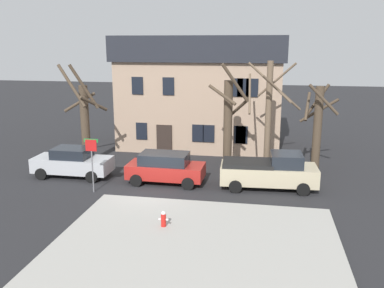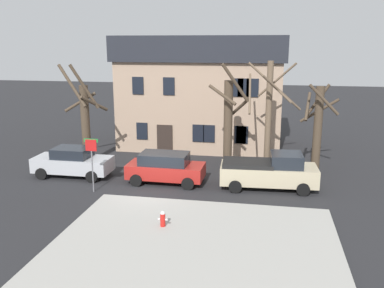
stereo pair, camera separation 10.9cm
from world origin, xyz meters
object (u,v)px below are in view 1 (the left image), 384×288
at_px(tree_bare_far, 268,113).
at_px(tree_bare_end, 317,126).
at_px(tree_bare_mid, 228,123).
at_px(fire_hydrant, 163,218).
at_px(street_sign_pole, 92,155).
at_px(tree_bare_near, 84,119).
at_px(car_silver_sedan, 73,162).
at_px(building_main, 202,91).
at_px(car_red_wagon, 165,167).
at_px(pickup_truck_beige, 269,171).

relative_size(tree_bare_far, tree_bare_end, 1.22).
height_order(tree_bare_mid, fire_hydrant, tree_bare_mid).
bearing_deg(street_sign_pole, tree_bare_near, 117.39).
distance_m(tree_bare_mid, car_silver_sedan, 9.46).
bearing_deg(tree_bare_mid, tree_bare_far, 1.03).
height_order(tree_bare_far, fire_hydrant, tree_bare_far).
height_order(building_main, car_red_wagon, building_main).
height_order(tree_bare_near, street_sign_pole, tree_bare_near).
height_order(car_silver_sedan, car_red_wagon, car_silver_sedan).
xyz_separation_m(car_red_wagon, fire_hydrant, (1.35, -5.88, -0.42)).
distance_m(tree_bare_mid, pickup_truck_beige, 4.06).
relative_size(car_red_wagon, fire_hydrant, 6.24).
relative_size(tree_bare_mid, tree_bare_end, 1.20).
distance_m(building_main, fire_hydrant, 15.67).
height_order(tree_bare_far, car_red_wagon, tree_bare_far).
bearing_deg(pickup_truck_beige, tree_bare_far, 94.08).
relative_size(tree_bare_far, street_sign_pole, 2.32).
bearing_deg(pickup_truck_beige, fire_hydrant, -126.17).
height_order(tree_bare_near, tree_bare_mid, tree_bare_mid).
xyz_separation_m(tree_bare_far, car_silver_sedan, (-11.19, -2.47, -2.83)).
bearing_deg(tree_bare_end, car_red_wagon, -159.20).
bearing_deg(building_main, pickup_truck_beige, -60.78).
distance_m(tree_bare_mid, fire_hydrant, 9.03).
relative_size(tree_bare_mid, street_sign_pole, 2.29).
relative_size(building_main, tree_bare_mid, 1.84).
xyz_separation_m(building_main, tree_bare_mid, (2.67, -6.77, -1.12)).
distance_m(tree_bare_end, pickup_truck_beige, 4.52).
height_order(car_silver_sedan, pickup_truck_beige, pickup_truck_beige).
height_order(building_main, fire_hydrant, building_main).
height_order(tree_bare_end, car_silver_sedan, tree_bare_end).
height_order(building_main, tree_bare_mid, building_main).
distance_m(tree_bare_mid, tree_bare_end, 5.21).
relative_size(tree_bare_mid, pickup_truck_beige, 1.26).
bearing_deg(car_silver_sedan, street_sign_pole, -45.62).
distance_m(building_main, pickup_truck_beige, 11.02).
distance_m(tree_bare_near, tree_bare_end, 14.40).
bearing_deg(car_red_wagon, car_silver_sedan, 178.61).
bearing_deg(car_red_wagon, pickup_truck_beige, 1.25).
xyz_separation_m(tree_bare_mid, fire_hydrant, (-1.91, -8.44, -2.57)).
bearing_deg(tree_bare_end, building_main, 141.95).
xyz_separation_m(fire_hydrant, street_sign_pole, (-4.73, 3.72, 1.54)).
bearing_deg(tree_bare_near, tree_bare_far, -1.20).
xyz_separation_m(tree_bare_end, street_sign_pole, (-11.80, -5.36, -0.89)).
height_order(car_red_wagon, street_sign_pole, street_sign_pole).
relative_size(pickup_truck_beige, street_sign_pole, 1.81).
height_order(tree_bare_end, street_sign_pole, tree_bare_end).
bearing_deg(tree_bare_far, car_silver_sedan, -167.58).
bearing_deg(tree_bare_end, pickup_truck_beige, -131.13).
bearing_deg(car_red_wagon, tree_bare_mid, 38.21).
xyz_separation_m(tree_bare_far, pickup_truck_beige, (0.18, -2.48, -2.75)).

